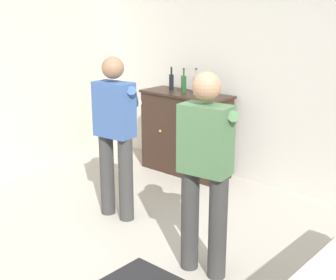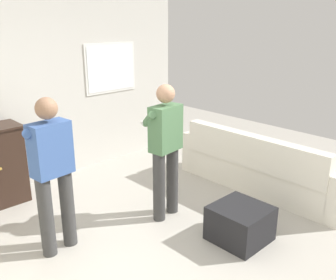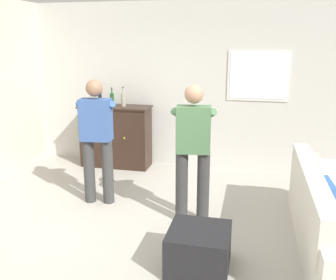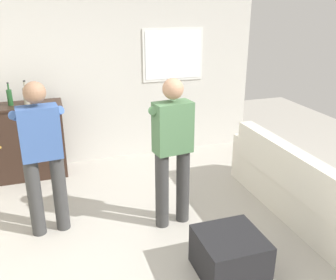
# 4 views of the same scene
# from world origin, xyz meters

# --- Properties ---
(ground) EXTENTS (10.40, 10.40, 0.00)m
(ground) POSITION_xyz_m (0.00, 0.00, 0.00)
(ground) COLOR #B2ADA3
(wall_back_with_window) EXTENTS (5.20, 0.15, 2.80)m
(wall_back_with_window) POSITION_xyz_m (0.03, 2.66, 1.40)
(wall_back_with_window) COLOR beige
(wall_back_with_window) RESTS_ON ground
(couch) EXTENTS (0.57, 2.56, 0.87)m
(couch) POSITION_xyz_m (2.01, 0.12, 0.34)
(couch) COLOR silver
(couch) RESTS_ON ground
(ottoman) EXTENTS (0.59, 0.59, 0.40)m
(ottoman) POSITION_xyz_m (0.79, -0.47, 0.20)
(ottoman) COLOR black
(ottoman) RESTS_ON ground
(person_standing_left) EXTENTS (0.56, 0.49, 1.68)m
(person_standing_left) POSITION_xyz_m (-0.77, 0.78, 0.94)
(person_standing_left) COLOR #383838
(person_standing_left) RESTS_ON ground
(person_standing_right) EXTENTS (0.55, 0.50, 1.68)m
(person_standing_right) POSITION_xyz_m (0.56, 0.52, 0.94)
(person_standing_right) COLOR #383838
(person_standing_right) RESTS_ON ground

